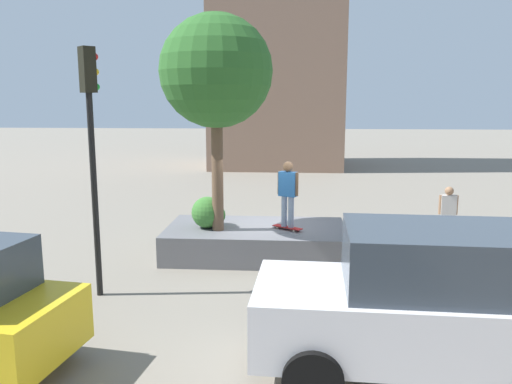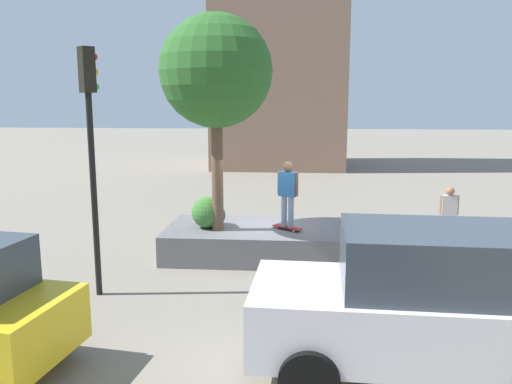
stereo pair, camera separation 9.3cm
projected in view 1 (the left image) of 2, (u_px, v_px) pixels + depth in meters
The scene contains 11 objects.
ground_plane at pixel (274, 251), 13.43m from camera, with size 120.00×120.00×0.00m, color gray.
planter_ledge at pixel (256, 241), 13.03m from camera, with size 4.50×2.50×0.74m, color slate.
plaza_tree at pixel (216, 72), 11.99m from camera, with size 2.67×2.67×5.17m.
boxwood_shrub at pixel (207, 212), 12.82m from camera, with size 0.79×0.79×0.79m, color #3D7A33.
hedge_clump at pixel (215, 215), 13.07m from camera, with size 0.54×0.54×0.54m, color #2D6628.
skateboard at pixel (287, 227), 12.67m from camera, with size 0.77×0.63×0.07m.
skateboarder at pixel (288, 189), 12.51m from camera, with size 0.51×0.35×1.63m.
police_car at pixel (426, 303), 7.16m from camera, with size 4.75×2.35×2.17m.
traffic_light_corner at pixel (92, 131), 9.83m from camera, with size 0.37×0.37×4.89m.
passerby_with_bag at pixel (448, 210), 14.26m from camera, with size 0.52×0.24×1.55m.
plaza_lowrise_south at pixel (278, 14), 29.79m from camera, with size 7.57×6.57×17.80m, color #8C6B56.
Camera 1 is at (-0.47, 12.95, 3.89)m, focal length 35.90 mm.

